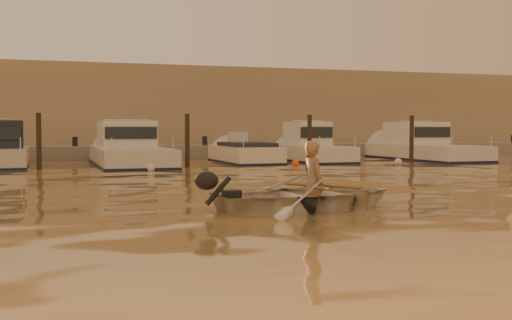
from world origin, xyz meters
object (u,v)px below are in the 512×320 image
object	(u,v)px
moored_boat_1	(2,150)
moored_boat_4	(312,147)
moored_boat_2	(129,149)
moored_boat_5	(424,146)
dinghy	(308,196)
person	(313,183)
moored_boat_3	(245,157)
waterfront_building	(141,112)

from	to	relation	value
moored_boat_1	moored_boat_4	world-z (taller)	same
moored_boat_2	moored_boat_5	bearing A→B (deg)	0.00
dinghy	moored_boat_5	distance (m)	19.69
dinghy	person	xyz separation A→B (m)	(0.10, 0.01, 0.23)
moored_boat_3	person	bearing A→B (deg)	-102.82
moored_boat_1	waterfront_building	distance (m)	13.08
person	moored_boat_4	size ratio (longest dim) A/B	0.25
moored_boat_3	moored_boat_4	distance (m)	3.13
dinghy	moored_boat_3	size ratio (longest dim) A/B	0.60
person	waterfront_building	size ratio (longest dim) A/B	0.03
moored_boat_3	waterfront_building	distance (m)	11.55
person	moored_boat_5	size ratio (longest dim) A/B	0.19
moored_boat_4	moored_boat_3	bearing A→B (deg)	180.00
moored_boat_2	moored_boat_3	distance (m)	4.87
moored_boat_3	waterfront_building	bearing A→B (deg)	104.06
moored_boat_2	moored_boat_4	xyz separation A→B (m)	(7.96, 0.00, 0.00)
person	moored_boat_1	size ratio (longest dim) A/B	0.27
waterfront_building	moored_boat_1	bearing A→B (deg)	-121.91
person	moored_boat_2	xyz separation A→B (m)	(-1.37, 15.31, 0.16)
dinghy	person	world-z (taller)	person
waterfront_building	moored_boat_5	bearing A→B (deg)	-43.63
moored_boat_1	person	bearing A→B (deg)	-68.21
moored_boat_1	moored_boat_2	world-z (taller)	same
person	moored_boat_1	distance (m)	16.49
moored_boat_2	waterfront_building	bearing A→B (deg)	79.19
person	moored_boat_2	size ratio (longest dim) A/B	0.18
moored_boat_2	moored_boat_3	size ratio (longest dim) A/B	1.53
person	waterfront_building	bearing A→B (deg)	-5.98
dinghy	moored_boat_4	distance (m)	16.72
moored_boat_5	moored_boat_3	bearing A→B (deg)	180.00
person	moored_boat_5	xyz separation A→B (m)	(12.27, 15.31, 0.16)
moored_boat_2	waterfront_building	xyz separation A→B (m)	(2.10, 11.00, 1.77)
moored_boat_2	dinghy	bearing A→B (deg)	-85.26
moored_boat_3	moored_boat_5	distance (m)	8.79
moored_boat_1	moored_boat_3	bearing A→B (deg)	0.00
moored_boat_1	moored_boat_5	xyz separation A→B (m)	(18.39, 0.00, 0.00)
moored_boat_4	moored_boat_5	size ratio (longest dim) A/B	0.75
dinghy	moored_boat_3	world-z (taller)	moored_boat_3
waterfront_building	person	bearing A→B (deg)	-91.59
moored_boat_3	moored_boat_4	size ratio (longest dim) A/B	0.93
dinghy	moored_boat_5	world-z (taller)	moored_boat_5
moored_boat_4	waterfront_building	distance (m)	12.59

